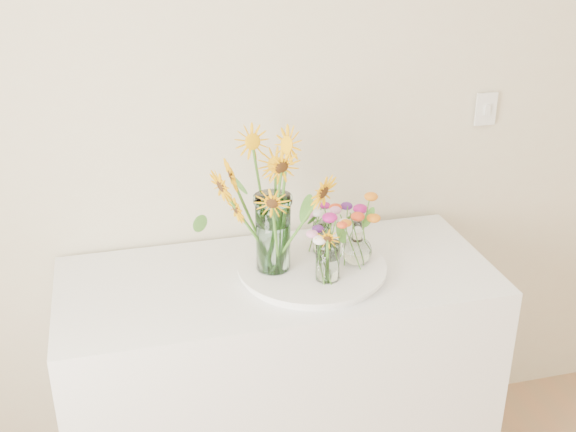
% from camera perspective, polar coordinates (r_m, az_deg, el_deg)
% --- Properties ---
extents(counter, '(1.40, 0.60, 0.90)m').
position_cam_1_polar(counter, '(2.58, -0.72, -13.39)').
color(counter, white).
rests_on(counter, ground_plane).
extents(tray, '(0.45, 0.45, 0.02)m').
position_cam_1_polar(tray, '(2.33, 1.90, -4.27)').
color(tray, white).
rests_on(tray, counter).
extents(mason_jar, '(0.12, 0.12, 0.26)m').
position_cam_1_polar(mason_jar, '(2.25, -1.19, -1.37)').
color(mason_jar, '#A8D5CC').
rests_on(mason_jar, tray).
extents(sunflower_bouquet, '(0.67, 0.67, 0.46)m').
position_cam_1_polar(sunflower_bouquet, '(2.20, -1.21, 1.05)').
color(sunflower_bouquet, '#F7AC05').
rests_on(sunflower_bouquet, tray).
extents(small_vase_a, '(0.09, 0.09, 0.13)m').
position_cam_1_polar(small_vase_a, '(2.22, 3.16, -3.63)').
color(small_vase_a, white).
rests_on(small_vase_a, tray).
extents(wildflower_posy_a, '(0.18, 0.18, 0.22)m').
position_cam_1_polar(wildflower_posy_a, '(2.20, 3.19, -2.60)').
color(wildflower_posy_a, orange).
rests_on(wildflower_posy_a, tray).
extents(small_vase_b, '(0.12, 0.12, 0.14)m').
position_cam_1_polar(small_vase_b, '(2.32, 5.47, -2.11)').
color(small_vase_b, white).
rests_on(small_vase_b, tray).
extents(wildflower_posy_b, '(0.22, 0.22, 0.23)m').
position_cam_1_polar(wildflower_posy_b, '(2.30, 5.52, -1.11)').
color(wildflower_posy_b, orange).
rests_on(wildflower_posy_b, tray).
extents(small_vase_c, '(0.07, 0.07, 0.11)m').
position_cam_1_polar(small_vase_c, '(2.38, 2.70, -1.79)').
color(small_vase_c, white).
rests_on(small_vase_c, tray).
extents(wildflower_posy_c, '(0.18, 0.18, 0.20)m').
position_cam_1_polar(wildflower_posy_c, '(2.36, 2.73, -0.82)').
color(wildflower_posy_c, orange).
rests_on(wildflower_posy_c, tray).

